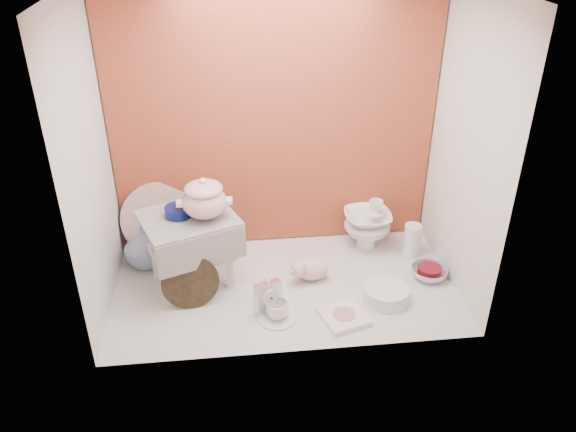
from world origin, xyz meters
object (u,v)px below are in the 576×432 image
at_px(step_stool, 191,250).
at_px(crystal_bowl, 429,273).
at_px(soup_tureen, 204,198).
at_px(gold_rim_teacup, 277,310).
at_px(dinner_plate_stack, 386,294).
at_px(porcelain_tower, 367,224).
at_px(plush_pig, 312,269).
at_px(blue_white_vase, 145,246).
at_px(mantel_clock, 268,296).
at_px(floral_platter, 159,219).

bearing_deg(step_stool, crystal_bowl, -26.40).
bearing_deg(soup_tureen, gold_rim_teacup, -46.46).
relative_size(soup_tureen, dinner_plate_stack, 1.08).
height_order(gold_rim_teacup, porcelain_tower, porcelain_tower).
distance_m(plush_pig, crystal_bowl, 0.64).
relative_size(blue_white_vase, plush_pig, 1.09).
bearing_deg(plush_pig, crystal_bowl, -6.06).
xyz_separation_m(soup_tureen, porcelain_tower, (0.91, 0.26, -0.36)).
bearing_deg(porcelain_tower, dinner_plate_stack, -91.38).
bearing_deg(porcelain_tower, mantel_clock, -139.07).
height_order(floral_platter, dinner_plate_stack, floral_platter).
xyz_separation_m(soup_tureen, crystal_bowl, (1.18, -0.09, -0.48)).
xyz_separation_m(blue_white_vase, plush_pig, (0.90, -0.24, -0.06)).
xyz_separation_m(floral_platter, blue_white_vase, (-0.08, -0.14, -0.09)).
bearing_deg(dinner_plate_stack, plush_pig, 148.03).
height_order(step_stool, mantel_clock, step_stool).
bearing_deg(soup_tureen, blue_white_vase, 149.82).
relative_size(dinner_plate_stack, porcelain_tower, 0.79).
height_order(blue_white_vase, mantel_clock, blue_white_vase).
bearing_deg(porcelain_tower, plush_pig, -141.51).
xyz_separation_m(mantel_clock, gold_rim_teacup, (0.04, -0.06, -0.04)).
bearing_deg(soup_tureen, mantel_clock, -44.62).
distance_m(blue_white_vase, crystal_bowl, 1.57).
bearing_deg(blue_white_vase, floral_platter, 61.42).
relative_size(step_stool, mantel_clock, 2.33).
relative_size(soup_tureen, gold_rim_teacup, 2.33).
bearing_deg(crystal_bowl, floral_platter, 163.30).
xyz_separation_m(dinner_plate_stack, porcelain_tower, (0.01, 0.51, 0.12)).
bearing_deg(step_stool, porcelain_tower, -8.11).
bearing_deg(blue_white_vase, gold_rim_teacup, -38.88).
xyz_separation_m(floral_platter, plush_pig, (0.83, -0.38, -0.15)).
bearing_deg(gold_rim_teacup, dinner_plate_stack, 8.90).
relative_size(step_stool, plush_pig, 2.02).
xyz_separation_m(floral_platter, gold_rim_teacup, (0.61, -0.69, -0.15)).
bearing_deg(dinner_plate_stack, blue_white_vase, 159.85).
xyz_separation_m(plush_pig, porcelain_tower, (0.37, 0.29, 0.09)).
bearing_deg(gold_rim_teacup, step_stool, 138.95).
bearing_deg(porcelain_tower, crystal_bowl, -52.25).
bearing_deg(step_stool, plush_pig, -26.22).
bearing_deg(mantel_clock, dinner_plate_stack, -20.33).
xyz_separation_m(soup_tureen, gold_rim_teacup, (0.33, -0.34, -0.46)).
xyz_separation_m(step_stool, plush_pig, (0.64, -0.05, -0.13)).
xyz_separation_m(plush_pig, dinner_plate_stack, (0.35, -0.22, -0.03)).
bearing_deg(blue_white_vase, step_stool, -35.15).
distance_m(gold_rim_teacup, porcelain_tower, 0.85).
xyz_separation_m(gold_rim_teacup, porcelain_tower, (0.59, 0.60, 0.10)).
xyz_separation_m(gold_rim_teacup, dinner_plate_stack, (0.57, 0.09, -0.02)).
relative_size(dinner_plate_stack, crystal_bowl, 1.24).
height_order(mantel_clock, gold_rim_teacup, mantel_clock).
bearing_deg(porcelain_tower, step_stool, -166.71).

